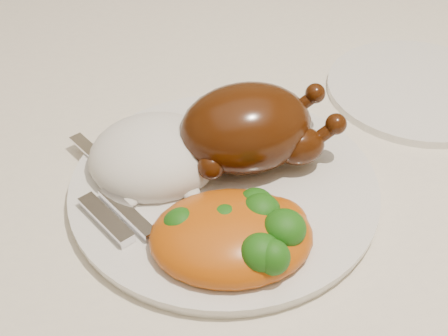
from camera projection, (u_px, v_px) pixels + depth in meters
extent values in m
cube|color=brown|center=(218.00, 154.00, 0.70)|extent=(1.60, 0.90, 0.04)
cube|color=beige|center=(218.00, 138.00, 0.69)|extent=(1.72, 1.02, 0.01)
cube|color=beige|center=(174.00, 1.00, 1.12)|extent=(1.72, 0.01, 0.18)
cylinder|color=silver|center=(224.00, 188.00, 0.61)|extent=(0.38, 0.38, 0.01)
cylinder|color=silver|center=(417.00, 89.00, 0.74)|extent=(0.27, 0.27, 0.01)
ellipsoid|color=#3F1A06|center=(246.00, 128.00, 0.61)|extent=(0.14, 0.11, 0.08)
ellipsoid|color=#3F1A06|center=(237.00, 116.00, 0.59)|extent=(0.07, 0.05, 0.03)
ellipsoid|color=#3F1A06|center=(299.00, 146.00, 0.60)|extent=(0.05, 0.04, 0.04)
sphere|color=#3F1A06|center=(336.00, 124.00, 0.60)|extent=(0.02, 0.02, 0.02)
ellipsoid|color=#3F1A06|center=(281.00, 114.00, 0.64)|extent=(0.05, 0.04, 0.04)
sphere|color=#3F1A06|center=(315.00, 93.00, 0.64)|extent=(0.02, 0.02, 0.02)
sphere|color=#3F1A06|center=(211.00, 166.00, 0.58)|extent=(0.03, 0.03, 0.03)
sphere|color=#3F1A06|center=(196.00, 127.00, 0.63)|extent=(0.03, 0.03, 0.03)
ellipsoid|color=white|center=(155.00, 157.00, 0.62)|extent=(0.13, 0.12, 0.07)
ellipsoid|color=#BE4D0C|center=(231.00, 237.00, 0.54)|extent=(0.15, 0.12, 0.05)
ellipsoid|color=#BE4D0C|center=(271.00, 222.00, 0.55)|extent=(0.07, 0.06, 0.03)
ellipsoid|color=#0C3B09|center=(273.00, 257.00, 0.50)|extent=(0.03, 0.03, 0.03)
ellipsoid|color=#0C3B09|center=(226.00, 237.00, 0.54)|extent=(0.03, 0.03, 0.03)
ellipsoid|color=#0C3B09|center=(255.00, 209.00, 0.56)|extent=(0.04, 0.04, 0.04)
ellipsoid|color=#0C3B09|center=(284.00, 229.00, 0.52)|extent=(0.04, 0.04, 0.03)
ellipsoid|color=#0C3B09|center=(261.00, 212.00, 0.54)|extent=(0.04, 0.04, 0.03)
ellipsoid|color=#0C3B09|center=(261.00, 253.00, 0.51)|extent=(0.03, 0.03, 0.03)
ellipsoid|color=#0C3B09|center=(244.00, 222.00, 0.54)|extent=(0.03, 0.03, 0.03)
ellipsoid|color=#0C3B09|center=(225.00, 224.00, 0.54)|extent=(0.04, 0.04, 0.04)
ellipsoid|color=#0C3B09|center=(182.00, 228.00, 0.54)|extent=(0.04, 0.04, 0.04)
cube|color=silver|center=(104.00, 163.00, 0.62)|extent=(0.07, 0.10, 0.00)
cube|color=silver|center=(106.00, 219.00, 0.56)|extent=(0.05, 0.07, 0.01)
cube|color=silver|center=(127.00, 213.00, 0.57)|extent=(0.05, 0.07, 0.01)
cube|color=silver|center=(124.00, 160.00, 0.62)|extent=(0.05, 0.08, 0.00)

